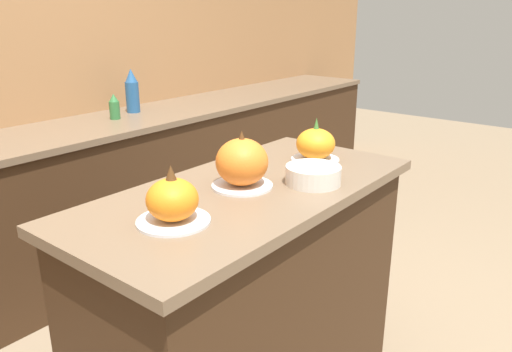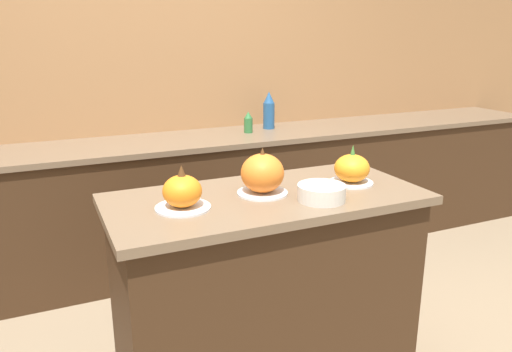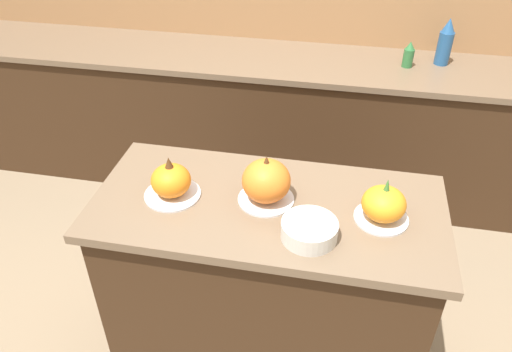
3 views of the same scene
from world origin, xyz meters
name	(u,v)px [view 1 (image 1 of 3)]	position (x,y,z in m)	size (l,w,h in m)	color
kitchen_island	(249,312)	(0.00, 0.00, 0.48)	(1.25, 0.59, 0.96)	#382314
back_counter	(39,219)	(0.00, 1.46, 0.45)	(6.00, 0.60, 0.89)	#382314
pumpkin_cake_left	(172,202)	(-0.35, -0.02, 1.02)	(0.20, 0.20, 0.16)	silver
pumpkin_cake_center	(242,163)	(-0.01, 0.02, 1.04)	(0.20, 0.20, 0.19)	silver
pumpkin_cake_right	(316,145)	(0.39, -0.01, 1.02)	(0.18, 0.18, 0.17)	silver
bottle_tall	(132,92)	(0.75, 1.56, 1.02)	(0.08, 0.08, 0.27)	#235184
bottle_short	(114,107)	(0.56, 1.48, 0.97)	(0.06, 0.06, 0.15)	#2D6B38
mixing_bowl	(313,175)	(0.16, -0.14, 0.99)	(0.18, 0.18, 0.06)	beige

